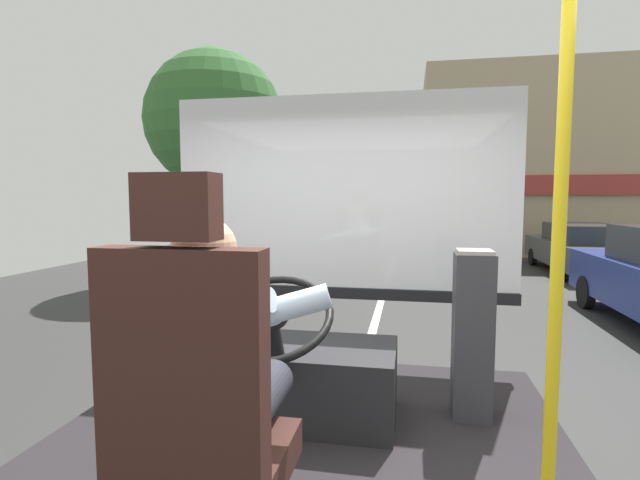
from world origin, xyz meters
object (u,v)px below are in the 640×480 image
steering_console (294,377)px  driver_seat (199,424)px  handrail_pole (560,219)px  parked_car_charcoal (582,248)px  bus_driver (216,362)px  fare_box (472,334)px

steering_console → driver_seat: bearing=-90.0°
handrail_pole → parked_car_charcoal: bearing=71.3°
parked_car_charcoal → bus_driver: bearing=-113.1°
steering_console → handrail_pole: size_ratio=0.48×
bus_driver → steering_console: size_ratio=0.67×
driver_seat → handrail_pole: (1.09, 0.39, 0.61)m
bus_driver → fare_box: bearing=52.3°
steering_console → fare_box: (0.96, 0.19, 0.24)m
handrail_pole → fare_box: handrail_pole is taller
bus_driver → parked_car_charcoal: (4.81, 11.27, -0.71)m
driver_seat → steering_console: bearing=90.0°
steering_console → parked_car_charcoal: steering_console is taller
fare_box → bus_driver: bearing=-127.7°
bus_driver → fare_box: 1.58m
handrail_pole → fare_box: (-0.13, 0.98, -0.68)m
driver_seat → bus_driver: 0.20m
fare_box → handrail_pole: bearing=-82.2°
handrail_pole → fare_box: 1.20m
driver_seat → parked_car_charcoal: 12.39m
handrail_pole → parked_car_charcoal: size_ratio=0.57×
bus_driver → steering_console: 1.14m
driver_seat → fare_box: driver_seat is taller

